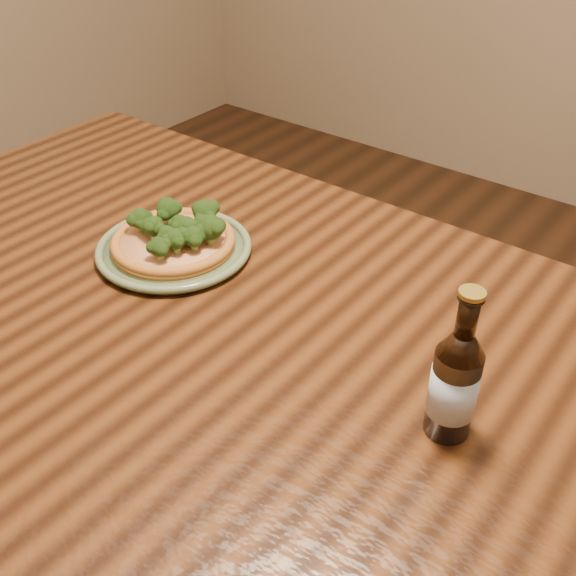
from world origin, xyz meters
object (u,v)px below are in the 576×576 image
Objects in this scene: table at (239,368)px; plate at (174,248)px; pizza at (176,237)px; beer_bottle at (455,383)px.

table is 0.24m from plate.
beer_bottle is (0.54, -0.08, 0.05)m from pizza.
table is 0.38m from beer_bottle.
pizza reaches higher than table.
beer_bottle reaches higher than pizza.
beer_bottle reaches higher than plate.
table is 7.69× the size of beer_bottle.
table is 6.08× the size of plate.
plate is (-0.21, 0.07, 0.10)m from table.
beer_bottle is (0.34, -0.00, 0.17)m from table.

